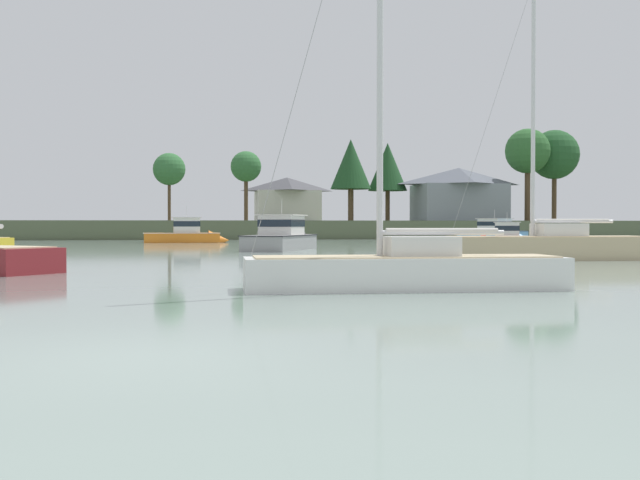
% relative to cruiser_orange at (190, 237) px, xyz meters
% --- Properties ---
extents(ground_plane, '(469.59, 469.59, 0.00)m').
position_rel_cruiser_orange_xyz_m(ground_plane, '(-0.40, -64.00, -0.54)').
color(ground_plane, gray).
extents(far_shore_bank, '(211.31, 53.52, 2.13)m').
position_rel_cruiser_orange_xyz_m(far_shore_bank, '(-0.40, 40.07, 0.52)').
color(far_shore_bank, '#4C563D').
rests_on(far_shore_bank, ground).
extents(cruiser_orange, '(7.98, 2.52, 4.13)m').
position_rel_cruiser_orange_xyz_m(cruiser_orange, '(0.00, 0.00, 0.00)').
color(cruiser_orange, orange).
rests_on(cruiser_orange, ground).
extents(cruiser_skyblue, '(5.88, 8.25, 4.08)m').
position_rel_cruiser_orange_xyz_m(cruiser_skyblue, '(29.86, -0.54, -0.03)').
color(cruiser_skyblue, '#669ECC').
rests_on(cruiser_skyblue, ground).
extents(cruiser_red, '(6.88, 4.14, 3.35)m').
position_rel_cruiser_orange_xyz_m(cruiser_red, '(24.01, -16.33, -0.14)').
color(cruiser_red, '#B2231E').
rests_on(cruiser_red, ground).
extents(sailboat_sand, '(10.11, 3.30, 14.09)m').
position_rel_cruiser_orange_xyz_m(sailboat_sand, '(17.02, -38.92, -0.24)').
color(sailboat_sand, tan).
rests_on(sailboat_sand, ground).
extents(cruiser_grey, '(6.16, 9.38, 4.33)m').
position_rel_cruiser_orange_xyz_m(cruiser_grey, '(6.30, -22.04, -0.00)').
color(cruiser_grey, gray).
rests_on(cruiser_grey, ground).
extents(sailboat_white, '(8.35, 2.34, 13.42)m').
position_rel_cruiser_orange_xyz_m(sailboat_white, '(5.67, -54.54, -0.27)').
color(sailboat_white, white).
rests_on(sailboat_white, ground).
extents(shore_tree_far_left, '(4.29, 4.29, 9.82)m').
position_rel_cruiser_orange_xyz_m(shore_tree_far_left, '(7.66, 36.73, 9.15)').
color(shore_tree_far_left, brown).
rests_on(shore_tree_far_left, far_shore_bank).
extents(shore_tree_center_right, '(6.26, 6.26, 12.95)m').
position_rel_cruiser_orange_xyz_m(shore_tree_center_right, '(46.54, 30.29, 11.30)').
color(shore_tree_center_right, brown).
rests_on(shore_tree_center_right, far_shore_bank).
extents(shore_tree_right, '(5.50, 5.50, 11.03)m').
position_rel_cruiser_orange_xyz_m(shore_tree_right, '(27.37, 34.01, 9.20)').
color(shore_tree_right, brown).
rests_on(shore_tree_right, far_shore_bank).
extents(shore_tree_right_mid, '(5.60, 5.60, 11.27)m').
position_rel_cruiser_orange_xyz_m(shore_tree_right_mid, '(21.74, 32.32, 9.36)').
color(shore_tree_right_mid, brown).
rests_on(shore_tree_right_mid, far_shore_bank).
extents(shore_tree_inland_c, '(7.05, 7.05, 13.08)m').
position_rel_cruiser_orange_xyz_m(shore_tree_inland_c, '(51.47, 32.25, 11.09)').
color(shore_tree_inland_c, brown).
rests_on(shore_tree_inland_c, far_shore_bank).
extents(shore_tree_left_mid, '(3.98, 3.98, 8.37)m').
position_rel_cruiser_orange_xyz_m(shore_tree_left_mid, '(-2.59, 24.98, 7.92)').
color(shore_tree_left_mid, brown).
rests_on(shore_tree_left_mid, far_shore_bank).
extents(cottage_hillside, '(12.74, 9.24, 7.46)m').
position_rel_cruiser_orange_xyz_m(cottage_hillside, '(37.07, 31.82, 5.45)').
color(cottage_hillside, gray).
rests_on(cottage_hillside, far_shore_bank).
extents(cottage_near_water, '(10.32, 9.43, 6.87)m').
position_rel_cruiser_orange_xyz_m(cottage_near_water, '(14.80, 48.07, 5.14)').
color(cottage_near_water, silver).
rests_on(cottage_near_water, far_shore_bank).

